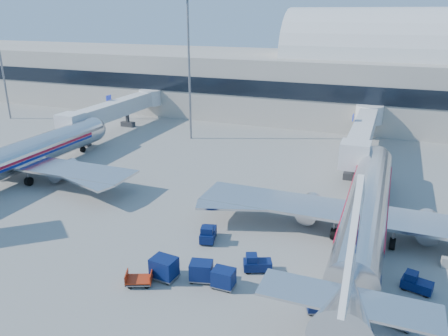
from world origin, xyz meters
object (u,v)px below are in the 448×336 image
at_px(airliner_mid, 16,158).
at_px(cart_open_red, 140,280).
at_px(jetbridge_mid, 120,108).
at_px(tug_right, 416,283).
at_px(airliner_main, 366,211).
at_px(cart_solo_near, 319,302).
at_px(mast_west, 189,48).
at_px(tug_left, 208,233).
at_px(cart_train_b, 201,271).
at_px(cart_train_c, 164,268).
at_px(cart_train_a, 224,278).
at_px(cart_solo_far, 400,315).
at_px(tug_lead, 256,263).
at_px(jetbridge_near, 364,130).

relative_size(airliner_mid, cart_open_red, 15.40).
relative_size(jetbridge_mid, tug_right, 11.28).
bearing_deg(airliner_main, cart_solo_near, -99.74).
height_order(mast_west, cart_solo_near, mast_west).
relative_size(tug_left, cart_open_red, 1.15).
bearing_deg(airliner_main, cart_train_b, -134.31).
relative_size(cart_train_c, cart_solo_near, 1.10).
bearing_deg(cart_train_a, airliner_mid, 160.27).
height_order(cart_train_b, cart_solo_near, cart_train_b).
height_order(mast_west, cart_solo_far, mast_west).
bearing_deg(tug_lead, tug_left, 127.97).
bearing_deg(airliner_mid, cart_open_red, -27.92).
bearing_deg(airliner_mid, airliner_main, 0.00).
bearing_deg(tug_right, airliner_main, 136.20).
relative_size(airliner_mid, cart_solo_far, 18.43).
bearing_deg(tug_right, cart_open_red, -147.15).
bearing_deg(jetbridge_near, cart_train_a, -100.41).
distance_m(mast_west, cart_train_a, 44.89).
bearing_deg(airliner_main, airliner_mid, 180.00).
xyz_separation_m(tug_left, cart_train_c, (-0.82, -6.87, 0.22)).
bearing_deg(mast_west, cart_open_red, -70.03).
xyz_separation_m(tug_lead, cart_train_a, (-1.68, -3.11, 0.15)).
bearing_deg(airliner_main, cart_open_red, -138.30).
relative_size(jetbridge_mid, mast_west, 1.22).
height_order(tug_right, cart_train_c, cart_train_c).
xyz_separation_m(tug_left, cart_solo_far, (16.75, -5.96, 0.07)).
bearing_deg(cart_train_b, cart_open_red, -165.60).
height_order(mast_west, tug_lead, mast_west).
xyz_separation_m(airliner_mid, cart_open_red, (26.33, -13.96, -2.54)).
height_order(tug_left, cart_train_b, tug_left).
xyz_separation_m(tug_lead, tug_right, (12.17, 1.86, -0.02)).
bearing_deg(airliner_mid, tug_left, -11.12).
relative_size(tug_left, cart_solo_near, 1.37).
bearing_deg(cart_train_c, airliner_main, 47.28).
xyz_separation_m(tug_lead, tug_left, (-5.71, 3.15, 0.07)).
distance_m(cart_train_a, cart_solo_near, 7.35).
bearing_deg(cart_train_b, tug_right, 2.95).
bearing_deg(cart_train_b, airliner_mid, 145.34).
bearing_deg(cart_train_c, cart_train_b, 21.95).
relative_size(tug_left, cart_train_b, 1.31).
relative_size(airliner_main, cart_solo_near, 18.40).
bearing_deg(cart_train_b, tug_lead, 24.69).
relative_size(mast_west, cart_train_a, 12.74).
relative_size(airliner_main, jetbridge_near, 1.35).
height_order(airliner_main, jetbridge_near, airliner_main).
bearing_deg(jetbridge_near, tug_left, -109.09).
bearing_deg(jetbridge_mid, tug_right, -34.22).
xyz_separation_m(airliner_main, tug_left, (-13.45, -5.61, -2.17)).
distance_m(airliner_main, jetbridge_near, 26.43).
xyz_separation_m(jetbridge_near, mast_west, (-27.60, -0.81, 10.86)).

